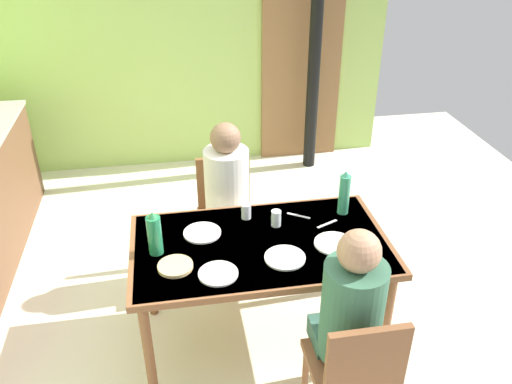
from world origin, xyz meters
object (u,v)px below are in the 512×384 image
chair_near_diner (355,371)px  water_bottle_green_far (155,234)px  dining_table (260,253)px  water_bottle_green_near (344,193)px  chair_far_diner (226,210)px  person_far_diner (227,185)px  person_near_diner (351,307)px

chair_near_diner → water_bottle_green_far: size_ratio=3.28×
dining_table → water_bottle_green_near: 0.64m
chair_far_diner → person_far_diner: bearing=90.0°
chair_far_diner → person_near_diner: 1.50m
chair_far_diner → water_bottle_green_far: 0.97m
chair_near_diner → person_near_diner: person_near_diner is taller
dining_table → person_far_diner: person_far_diner is taller
dining_table → chair_near_diner: 0.86m
chair_near_diner → dining_table: bearing=112.7°
chair_near_diner → chair_far_diner: size_ratio=1.00×
person_far_diner → chair_far_diner: bearing=-90.0°
water_bottle_green_near → person_far_diner: bearing=149.1°
chair_far_diner → water_bottle_green_far: (-0.47, -0.76, 0.37)m
dining_table → person_near_diner: bearing=-63.1°
water_bottle_green_near → water_bottle_green_far: size_ratio=1.10×
person_near_diner → water_bottle_green_near: 0.91m
chair_near_diner → person_far_diner: size_ratio=1.13×
dining_table → chair_near_diner: bearing=-67.3°
water_bottle_green_far → person_far_diner: bearing=53.0°
dining_table → person_far_diner: bearing=100.0°
chair_near_diner → water_bottle_green_far: bearing=139.3°
person_near_diner → chair_near_diner: bearing=-90.0°
person_far_diner → dining_table: bearing=100.0°
water_bottle_green_near → person_near_diner: bearing=-105.4°
chair_far_diner → person_near_diner: size_ratio=1.13×
chair_far_diner → water_bottle_green_far: water_bottle_green_far is taller
dining_table → person_far_diner: 0.66m
water_bottle_green_near → chair_near_diner: bearing=-103.4°
chair_near_diner → water_bottle_green_far: water_bottle_green_far is taller
person_far_diner → water_bottle_green_near: 0.79m
person_far_diner → water_bottle_green_near: size_ratio=2.64×
chair_far_diner → person_far_diner: person_far_diner is taller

